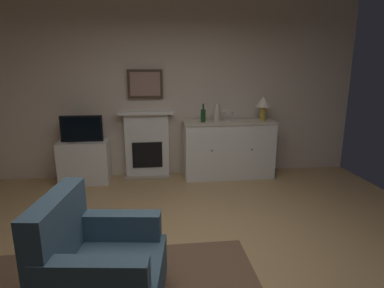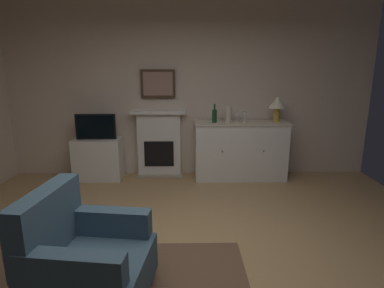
{
  "view_description": "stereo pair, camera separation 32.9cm",
  "coord_description": "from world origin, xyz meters",
  "px_view_note": "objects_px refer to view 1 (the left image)",
  "views": [
    {
      "loc": [
        -0.36,
        -2.49,
        1.78
      ],
      "look_at": [
        0.02,
        0.69,
        1.0
      ],
      "focal_mm": 29.6,
      "sensor_mm": 36.0,
      "label": 1
    },
    {
      "loc": [
        -0.04,
        -2.51,
        1.78
      ],
      "look_at": [
        0.02,
        0.69,
        1.0
      ],
      "focal_mm": 29.6,
      "sensor_mm": 36.0,
      "label": 2
    }
  ],
  "objects_px": {
    "framed_picture": "(145,84)",
    "wine_glass_left": "(225,114)",
    "wine_glass_center": "(233,114)",
    "fireplace_unit": "(147,144)",
    "vase_decorative": "(217,113)",
    "table_lamp": "(263,103)",
    "sideboard_cabinet": "(229,149)",
    "tv_cabinet": "(85,162)",
    "tv_set": "(82,129)",
    "armchair": "(98,266)",
    "wine_bottle": "(203,115)"
  },
  "relations": [
    {
      "from": "framed_picture",
      "to": "wine_glass_left",
      "type": "bearing_deg",
      "value": -10.38
    },
    {
      "from": "framed_picture",
      "to": "wine_glass_center",
      "type": "relative_size",
      "value": 3.33
    },
    {
      "from": "fireplace_unit",
      "to": "vase_decorative",
      "type": "bearing_deg",
      "value": -11.61
    },
    {
      "from": "table_lamp",
      "to": "wine_glass_left",
      "type": "xyz_separation_m",
      "value": [
        -0.62,
        -0.01,
        -0.16
      ]
    },
    {
      "from": "sideboard_cabinet",
      "to": "table_lamp",
      "type": "bearing_deg",
      "value": 0.0
    },
    {
      "from": "sideboard_cabinet",
      "to": "framed_picture",
      "type": "bearing_deg",
      "value": 170.46
    },
    {
      "from": "tv_cabinet",
      "to": "sideboard_cabinet",
      "type": "bearing_deg",
      "value": -0.37
    },
    {
      "from": "vase_decorative",
      "to": "tv_set",
      "type": "height_order",
      "value": "vase_decorative"
    },
    {
      "from": "wine_glass_center",
      "to": "vase_decorative",
      "type": "height_order",
      "value": "vase_decorative"
    },
    {
      "from": "framed_picture",
      "to": "armchair",
      "type": "xyz_separation_m",
      "value": [
        -0.31,
        -3.04,
        -1.13
      ]
    },
    {
      "from": "table_lamp",
      "to": "wine_glass_left",
      "type": "relative_size",
      "value": 2.42
    },
    {
      "from": "armchair",
      "to": "wine_glass_left",
      "type": "bearing_deg",
      "value": 60.98
    },
    {
      "from": "fireplace_unit",
      "to": "armchair",
      "type": "xyz_separation_m",
      "value": [
        -0.31,
        -3.0,
        -0.17
      ]
    },
    {
      "from": "sideboard_cabinet",
      "to": "armchair",
      "type": "bearing_deg",
      "value": -120.08
    },
    {
      "from": "armchair",
      "to": "wine_bottle",
      "type": "bearing_deg",
      "value": 66.6
    },
    {
      "from": "framed_picture",
      "to": "wine_bottle",
      "type": "relative_size",
      "value": 1.9
    },
    {
      "from": "table_lamp",
      "to": "wine_bottle",
      "type": "height_order",
      "value": "table_lamp"
    },
    {
      "from": "sideboard_cabinet",
      "to": "tv_set",
      "type": "distance_m",
      "value": 2.33
    },
    {
      "from": "framed_picture",
      "to": "wine_bottle",
      "type": "xyz_separation_m",
      "value": [
        0.89,
        -0.27,
        -0.48
      ]
    },
    {
      "from": "wine_glass_left",
      "to": "wine_bottle",
      "type": "bearing_deg",
      "value": -173.22
    },
    {
      "from": "sideboard_cabinet",
      "to": "table_lamp",
      "type": "height_order",
      "value": "table_lamp"
    },
    {
      "from": "fireplace_unit",
      "to": "vase_decorative",
      "type": "distance_m",
      "value": 1.25
    },
    {
      "from": "sideboard_cabinet",
      "to": "armchair",
      "type": "distance_m",
      "value": 3.26
    },
    {
      "from": "sideboard_cabinet",
      "to": "tv_set",
      "type": "height_order",
      "value": "tv_set"
    },
    {
      "from": "framed_picture",
      "to": "tv_cabinet",
      "type": "distance_m",
      "value": 1.55
    },
    {
      "from": "wine_glass_center",
      "to": "table_lamp",
      "type": "bearing_deg",
      "value": 4.36
    },
    {
      "from": "fireplace_unit",
      "to": "tv_cabinet",
      "type": "distance_m",
      "value": 1.01
    },
    {
      "from": "fireplace_unit",
      "to": "wine_glass_left",
      "type": "bearing_deg",
      "value": -8.36
    },
    {
      "from": "wine_glass_center",
      "to": "tv_set",
      "type": "bearing_deg",
      "value": 179.24
    },
    {
      "from": "table_lamp",
      "to": "tv_cabinet",
      "type": "height_order",
      "value": "table_lamp"
    },
    {
      "from": "wine_bottle",
      "to": "fireplace_unit",
      "type": "bearing_deg",
      "value": 165.69
    },
    {
      "from": "tv_cabinet",
      "to": "armchair",
      "type": "height_order",
      "value": "armchair"
    },
    {
      "from": "table_lamp",
      "to": "framed_picture",
      "type": "bearing_deg",
      "value": 173.23
    },
    {
      "from": "wine_bottle",
      "to": "armchair",
      "type": "height_order",
      "value": "wine_bottle"
    },
    {
      "from": "sideboard_cabinet",
      "to": "wine_glass_center",
      "type": "xyz_separation_m",
      "value": [
        0.04,
        -0.04,
        0.59
      ]
    },
    {
      "from": "wine_glass_left",
      "to": "vase_decorative",
      "type": "bearing_deg",
      "value": -163.34
    },
    {
      "from": "wine_bottle",
      "to": "wine_glass_left",
      "type": "xyz_separation_m",
      "value": [
        0.36,
        0.04,
        0.01
      ]
    },
    {
      "from": "wine_bottle",
      "to": "armchair",
      "type": "xyz_separation_m",
      "value": [
        -1.2,
        -2.77,
        -0.66
      ]
    },
    {
      "from": "armchair",
      "to": "vase_decorative",
      "type": "bearing_deg",
      "value": 62.92
    },
    {
      "from": "framed_picture",
      "to": "fireplace_unit",
      "type": "bearing_deg",
      "value": -90.0
    },
    {
      "from": "wine_glass_center",
      "to": "vase_decorative",
      "type": "bearing_deg",
      "value": -177.54
    },
    {
      "from": "framed_picture",
      "to": "wine_bottle",
      "type": "bearing_deg",
      "value": -17.01
    },
    {
      "from": "sideboard_cabinet",
      "to": "wine_glass_left",
      "type": "height_order",
      "value": "wine_glass_left"
    },
    {
      "from": "vase_decorative",
      "to": "wine_glass_left",
      "type": "bearing_deg",
      "value": 16.66
    },
    {
      "from": "vase_decorative",
      "to": "wine_glass_center",
      "type": "bearing_deg",
      "value": 2.46
    },
    {
      "from": "table_lamp",
      "to": "vase_decorative",
      "type": "relative_size",
      "value": 1.42
    },
    {
      "from": "wine_glass_left",
      "to": "tv_set",
      "type": "distance_m",
      "value": 2.23
    },
    {
      "from": "framed_picture",
      "to": "table_lamp",
      "type": "height_order",
      "value": "framed_picture"
    },
    {
      "from": "wine_bottle",
      "to": "wine_glass_left",
      "type": "relative_size",
      "value": 1.76
    },
    {
      "from": "fireplace_unit",
      "to": "armchair",
      "type": "height_order",
      "value": "fireplace_unit"
    }
  ]
}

